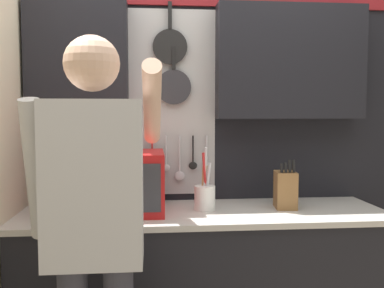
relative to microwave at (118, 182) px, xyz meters
name	(u,v)px	position (x,y,z in m)	size (l,w,h in m)	color
back_wall_unit	(201,116)	(0.47, 0.26, 0.35)	(2.52, 0.20, 2.39)	black
microwave	(118,182)	(0.00, 0.00, 0.00)	(0.48, 0.40, 0.32)	red
knife_block	(285,189)	(0.91, 0.00, -0.06)	(0.13, 0.16, 0.27)	brown
utensil_crock	(205,195)	(0.46, 0.00, -0.08)	(0.11, 0.11, 0.34)	white
person	(95,215)	(-0.05, -0.57, -0.04)	(0.54, 0.62, 1.76)	#383842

